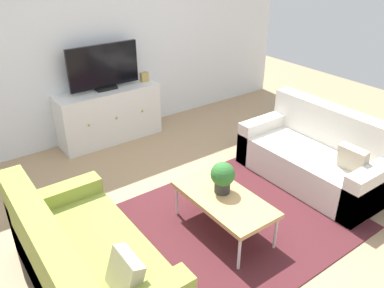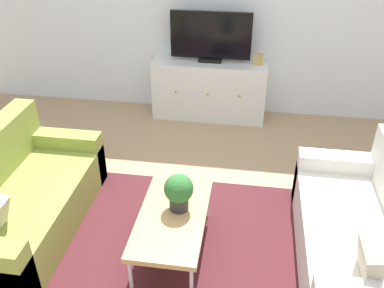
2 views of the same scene
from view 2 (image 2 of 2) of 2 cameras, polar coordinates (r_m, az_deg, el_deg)
ground_plane at (r=3.72m, az=-0.97°, el=-12.33°), size 10.00×10.00×0.00m
wall_back at (r=5.36m, az=3.64°, el=18.18°), size 6.40×0.12×2.70m
area_rug at (r=3.61m, az=-1.37°, el=-13.89°), size 2.50×1.90×0.01m
couch_left_side at (r=3.92m, az=-22.66°, el=-7.33°), size 0.83×1.67×0.84m
couch_right_side at (r=3.56m, az=22.67°, el=-11.77°), size 0.83×1.67×0.84m
coffee_table at (r=3.34m, az=-2.64°, el=-9.83°), size 0.52×1.02×0.40m
potted_plant at (r=3.27m, az=-1.80°, el=-6.35°), size 0.23×0.23×0.31m
tv_console at (r=5.41m, az=2.36°, el=7.38°), size 1.41×0.47×0.74m
flat_screen_tv at (r=5.20m, az=2.55°, el=14.23°), size 0.97×0.16×0.60m
mantel_clock at (r=5.23m, az=8.97°, el=11.26°), size 0.11×0.07×0.13m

